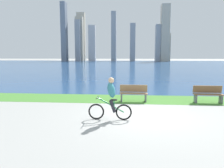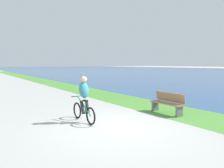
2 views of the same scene
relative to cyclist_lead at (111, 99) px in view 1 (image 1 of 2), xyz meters
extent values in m
plane|color=#9E9E99|center=(1.16, 0.66, -0.83)|extent=(300.00, 300.00, 0.00)
cube|color=#478433|center=(1.16, 4.08, -0.83)|extent=(120.00, 2.54, 0.01)
cube|color=navy|center=(1.16, 49.90, -0.83)|extent=(300.00, 89.09, 0.00)
torus|color=black|center=(-0.58, 0.00, -0.52)|extent=(0.63, 0.06, 0.63)
torus|color=black|center=(0.50, 0.00, -0.52)|extent=(0.63, 0.06, 0.63)
cylinder|color=#268C4C|center=(-0.01, 0.00, -0.24)|extent=(1.05, 0.04, 0.60)
cylinder|color=#268C4C|center=(0.12, 0.00, -0.29)|extent=(0.04, 0.04, 0.46)
cube|color=black|center=(0.12, 0.00, -0.04)|extent=(0.24, 0.10, 0.05)
cylinder|color=black|center=(-0.53, 0.00, 0.04)|extent=(0.03, 0.52, 0.03)
ellipsoid|color=teal|center=(0.01, 0.00, 0.34)|extent=(0.40, 0.36, 0.65)
sphere|color=#D8AD84|center=(0.01, 0.00, 0.72)|extent=(0.22, 0.22, 0.22)
cylinder|color=#26262D|center=(0.07, -0.10, -0.28)|extent=(0.27, 0.11, 0.49)
cylinder|color=#26262D|center=(0.07, 0.10, -0.28)|extent=(0.27, 0.11, 0.49)
cube|color=brown|center=(4.86, 3.46, -0.38)|extent=(1.50, 0.45, 0.04)
cube|color=brown|center=(4.86, 3.66, -0.13)|extent=(1.50, 0.11, 0.40)
cube|color=#595960|center=(5.51, 3.46, -0.61)|extent=(0.08, 0.37, 0.45)
cube|color=#595960|center=(4.21, 3.46, -0.61)|extent=(0.08, 0.37, 0.45)
cube|color=olive|center=(0.92, 3.44, -0.38)|extent=(1.50, 0.45, 0.04)
cube|color=olive|center=(0.92, 3.63, -0.13)|extent=(1.50, 0.11, 0.40)
cube|color=#595960|center=(1.57, 3.44, -0.61)|extent=(0.08, 0.37, 0.45)
cube|color=#595960|center=(0.27, 3.44, -0.61)|extent=(0.08, 0.37, 0.45)
cube|color=slate|center=(-27.00, 81.62, 11.27)|extent=(2.06, 3.48, 24.21)
cube|color=#8C939E|center=(-21.72, 84.66, 7.87)|extent=(2.20, 4.27, 17.40)
cube|color=#ADA899|center=(-21.72, 89.85, 9.89)|extent=(3.63, 2.64, 21.45)
cube|color=#ADA899|center=(-21.57, 85.85, 8.67)|extent=(3.19, 2.80, 19.00)
cube|color=#B7B7BC|center=(-16.14, 86.48, 6.89)|extent=(3.00, 2.35, 15.44)
cube|color=#8C939E|center=(-6.59, 86.46, 9.60)|extent=(2.03, 4.29, 20.87)
cube|color=#8C939E|center=(1.51, 85.94, 7.08)|extent=(2.22, 4.29, 15.82)
cube|color=#8C939E|center=(12.84, 83.65, 6.66)|extent=(3.97, 3.27, 14.99)
cube|color=#8C939E|center=(13.81, 85.76, 6.28)|extent=(4.33, 3.73, 14.23)
cube|color=#ADA899|center=(14.60, 83.56, 10.58)|extent=(3.36, 4.35, 22.82)
cube|color=#ADA899|center=(16.35, 87.52, 5.03)|extent=(2.38, 3.59, 11.72)
camera|label=1|loc=(0.74, -8.12, 1.67)|focal=34.55mm
camera|label=2|loc=(6.69, -3.41, 1.28)|focal=33.19mm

